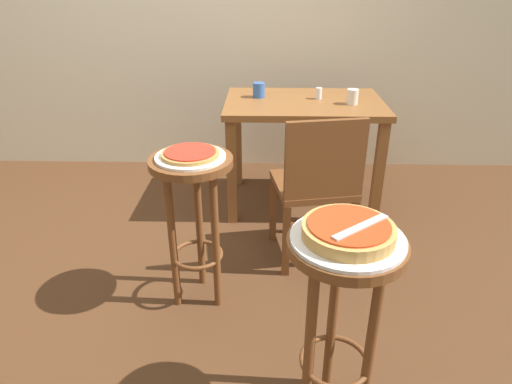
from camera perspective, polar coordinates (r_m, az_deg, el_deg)
ground_plane at (r=2.50m, az=-12.51°, el=-10.66°), size 6.00×6.00×0.00m
stool_foreground at (r=1.51m, az=10.76°, el=-12.55°), size 0.37×0.37×0.75m
serving_plate_foreground at (r=1.39m, az=11.48°, el=-5.81°), size 0.35×0.35×0.01m
pizza_foreground at (r=1.37m, az=11.59°, el=-4.80°), size 0.28×0.28×0.05m
stool_middle at (r=2.05m, az=-7.90°, el=-1.00°), size 0.37×0.37×0.75m
serving_plate_middle at (r=1.97m, az=-8.27°, el=4.41°), size 0.31×0.31×0.01m
pizza_middle at (r=1.96m, az=-8.30°, el=4.85°), size 0.25×0.25×0.02m
dining_table at (r=2.98m, az=6.01°, el=9.24°), size 1.00×0.68×0.72m
cup_near_edge at (r=2.91m, az=12.07°, el=11.67°), size 0.07×0.07×0.09m
cup_far_edge at (r=3.01m, az=0.36°, el=12.74°), size 0.08×0.08×0.09m
condiment_shaker at (r=2.99m, az=7.91°, el=12.23°), size 0.04×0.04×0.07m
wooden_chair at (r=2.38m, az=7.65°, el=0.97°), size 0.47×0.47×0.85m
pizza_server_knife at (r=1.35m, az=13.08°, el=-4.27°), size 0.19×0.16×0.01m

